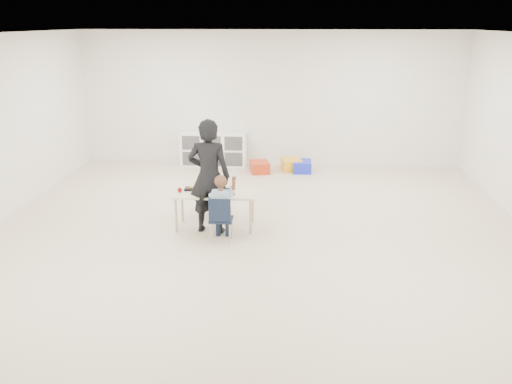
# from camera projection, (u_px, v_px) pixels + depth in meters

# --- Properties ---
(room) EXTENTS (9.00, 9.02, 2.80)m
(room) POSITION_uv_depth(u_px,v_px,m) (254.00, 146.00, 7.09)
(room) COLOR beige
(room) RESTS_ON ground
(table) EXTENTS (1.22, 0.63, 0.55)m
(table) POSITION_uv_depth(u_px,v_px,m) (215.00, 209.00, 8.07)
(table) COLOR #F1E8C1
(table) RESTS_ON ground
(chair_near) EXTENTS (0.33, 0.31, 0.67)m
(chair_near) POSITION_uv_depth(u_px,v_px,m) (221.00, 219.00, 7.55)
(chair_near) COLOR black
(chair_near) RESTS_ON ground
(chair_far) EXTENTS (0.33, 0.31, 0.67)m
(chair_far) POSITION_uv_depth(u_px,v_px,m) (210.00, 195.00, 8.56)
(chair_far) COLOR black
(chair_far) RESTS_ON ground
(child) EXTENTS (0.45, 0.45, 1.05)m
(child) POSITION_uv_depth(u_px,v_px,m) (221.00, 206.00, 7.50)
(child) COLOR #A0BBD9
(child) RESTS_ON chair_near
(lunch_tray_near) EXTENTS (0.22, 0.16, 0.03)m
(lunch_tray_near) POSITION_uv_depth(u_px,v_px,m) (223.00, 190.00, 8.04)
(lunch_tray_near) COLOR black
(lunch_tray_near) RESTS_ON table
(lunch_tray_far) EXTENTS (0.22, 0.16, 0.03)m
(lunch_tray_far) POSITION_uv_depth(u_px,v_px,m) (192.00, 189.00, 8.09)
(lunch_tray_far) COLOR black
(lunch_tray_far) RESTS_ON table
(milk_carton) EXTENTS (0.07, 0.07, 0.10)m
(milk_carton) POSITION_uv_depth(u_px,v_px,m) (217.00, 192.00, 7.84)
(milk_carton) COLOR white
(milk_carton) RESTS_ON table
(bread_roll) EXTENTS (0.09, 0.09, 0.07)m
(bread_roll) POSITION_uv_depth(u_px,v_px,m) (231.00, 192.00, 7.87)
(bread_roll) COLOR #DAB059
(bread_roll) RESTS_ON table
(apple_near) EXTENTS (0.07, 0.07, 0.07)m
(apple_near) POSITION_uv_depth(u_px,v_px,m) (207.00, 189.00, 8.02)
(apple_near) COLOR maroon
(apple_near) RESTS_ON table
(apple_far) EXTENTS (0.07, 0.07, 0.07)m
(apple_far) POSITION_uv_depth(u_px,v_px,m) (180.00, 190.00, 7.96)
(apple_far) COLOR maroon
(apple_far) RESTS_ON table
(cubby_shelf) EXTENTS (1.40, 0.40, 0.70)m
(cubby_shelf) POSITION_uv_depth(u_px,v_px,m) (214.00, 149.00, 11.56)
(cubby_shelf) COLOR white
(cubby_shelf) RESTS_ON ground
(adult) EXTENTS (0.64, 0.45, 1.67)m
(adult) POSITION_uv_depth(u_px,v_px,m) (209.00, 177.00, 7.75)
(adult) COLOR black
(adult) RESTS_ON ground
(bin_red) EXTENTS (0.46, 0.53, 0.22)m
(bin_red) POSITION_uv_depth(u_px,v_px,m) (260.00, 167.00, 11.07)
(bin_red) COLOR #BA3012
(bin_red) RESTS_ON ground
(bin_yellow) EXTENTS (0.47, 0.55, 0.23)m
(bin_yellow) POSITION_uv_depth(u_px,v_px,m) (292.00, 165.00, 11.23)
(bin_yellow) COLOR gold
(bin_yellow) RESTS_ON ground
(bin_blue) EXTENTS (0.37, 0.47, 0.23)m
(bin_blue) POSITION_uv_depth(u_px,v_px,m) (302.00, 166.00, 11.11)
(bin_blue) COLOR #1926C2
(bin_blue) RESTS_ON ground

